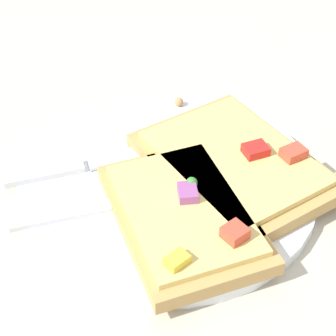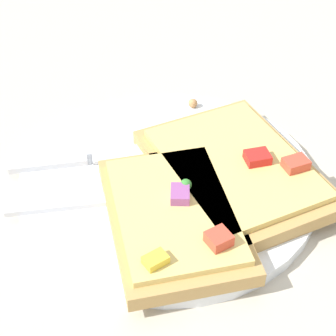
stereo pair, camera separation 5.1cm
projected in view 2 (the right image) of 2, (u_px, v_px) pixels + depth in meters
ground_plane at (168, 186)px, 0.52m from camera, size 4.00×4.00×0.00m
plate at (168, 181)px, 0.52m from camera, size 0.27×0.27×0.01m
fork at (140, 196)px, 0.49m from camera, size 0.21×0.06×0.01m
knife at (95, 157)px, 0.53m from camera, size 0.19×0.06×0.01m
pizza_slice_main at (235, 169)px, 0.51m from camera, size 0.14×0.18×0.03m
pizza_slice_corner at (174, 216)px, 0.46m from camera, size 0.13×0.17×0.03m
crumb_scatter at (204, 155)px, 0.53m from camera, size 0.11×0.14×0.01m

